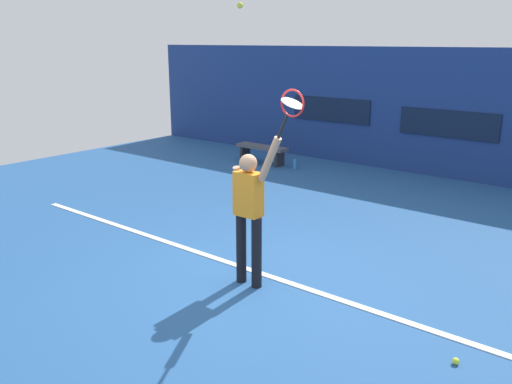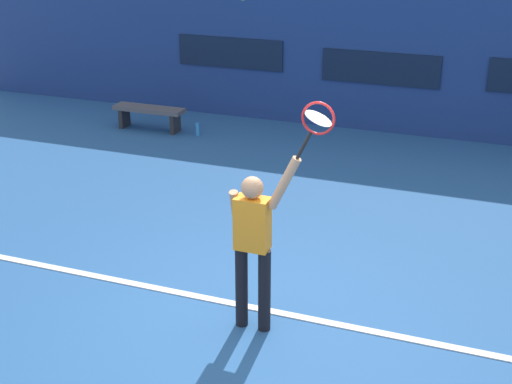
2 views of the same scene
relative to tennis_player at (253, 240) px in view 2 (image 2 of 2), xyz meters
name	(u,v)px [view 2 (image 2 of 2)]	position (x,y,z in m)	size (l,w,h in m)	color
ground_plane	(246,323)	(-0.09, 0.03, -1.01)	(18.00, 18.00, 0.00)	#23518C
back_wall	(382,56)	(-0.09, 7.11, 0.42)	(18.00, 0.20, 2.86)	navy
sponsor_banner_center	(380,68)	(-0.09, 6.99, 0.21)	(2.20, 0.03, 0.60)	#0C1933
sponsor_banner_portside	(230,53)	(-3.09, 6.99, 0.29)	(2.20, 0.03, 0.60)	#0C1933
court_baseline	(256,308)	(-0.09, 0.33, -1.00)	(10.00, 0.10, 0.01)	white
tennis_player	(253,240)	(0.00, 0.00, 0.00)	(0.73, 0.31, 1.96)	black
tennis_racket	(317,122)	(0.61, 0.00, 1.30)	(0.42, 0.27, 0.62)	black
court_bench	(149,113)	(-4.22, 5.60, -0.67)	(1.40, 0.36, 0.45)	#4C4C51
water_bottle	(198,129)	(-3.21, 5.60, -0.89)	(0.07, 0.07, 0.24)	#338CD8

